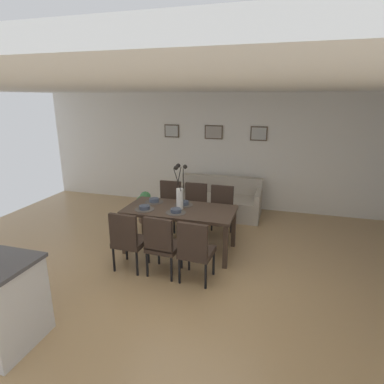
{
  "coord_description": "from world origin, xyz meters",
  "views": [
    {
      "loc": [
        1.3,
        -3.93,
        2.49
      ],
      "look_at": [
        -0.14,
        0.98,
        0.96
      ],
      "focal_mm": 29.78,
      "sensor_mm": 36.0,
      "label": 1
    }
  ],
  "objects_px": {
    "centerpiece_vase": "(180,192)",
    "framed_picture_center": "(214,132)",
    "bowl_far_left": "(176,210)",
    "dining_chair_far_left": "(162,243)",
    "dining_chair_far_right": "(195,205)",
    "sofa": "(219,202)",
    "dining_chair_near_right": "(169,203)",
    "dining_chair_near_left": "(128,238)",
    "bowl_near_left": "(144,207)",
    "bowl_near_right": "(154,200)",
    "framed_picture_left": "(172,131)",
    "dining_table": "(180,213)",
    "dining_chair_mid_left": "(195,249)",
    "bowl_far_right": "(184,203)",
    "potted_plant": "(144,205)",
    "framed_picture_right": "(259,134)",
    "dining_chair_mid_right": "(221,208)"
  },
  "relations": [
    {
      "from": "dining_chair_mid_right",
      "to": "framed_picture_center",
      "type": "distance_m",
      "value": 2.09
    },
    {
      "from": "dining_chair_near_right",
      "to": "centerpiece_vase",
      "type": "distance_m",
      "value": 1.14
    },
    {
      "from": "dining_table",
      "to": "dining_chair_mid_left",
      "type": "xyz_separation_m",
      "value": [
        0.51,
        -0.88,
        -0.15
      ]
    },
    {
      "from": "dining_table",
      "to": "framed_picture_right",
      "type": "height_order",
      "value": "framed_picture_right"
    },
    {
      "from": "dining_chair_near_left",
      "to": "dining_chair_far_left",
      "type": "height_order",
      "value": "same"
    },
    {
      "from": "dining_chair_mid_right",
      "to": "bowl_far_right",
      "type": "distance_m",
      "value": 0.86
    },
    {
      "from": "dining_chair_mid_left",
      "to": "dining_chair_near_left",
      "type": "bearing_deg",
      "value": 177.86
    },
    {
      "from": "dining_chair_near_left",
      "to": "bowl_far_left",
      "type": "relative_size",
      "value": 5.41
    },
    {
      "from": "dining_chair_near_left",
      "to": "dining_chair_mid_left",
      "type": "bearing_deg",
      "value": -2.14
    },
    {
      "from": "centerpiece_vase",
      "to": "potted_plant",
      "type": "relative_size",
      "value": 1.1
    },
    {
      "from": "dining_chair_far_left",
      "to": "framed_picture_center",
      "type": "bearing_deg",
      "value": 90.14
    },
    {
      "from": "dining_chair_far_left",
      "to": "bowl_near_right",
      "type": "height_order",
      "value": "dining_chair_far_left"
    },
    {
      "from": "dining_chair_far_right",
      "to": "bowl_near_left",
      "type": "height_order",
      "value": "dining_chair_far_right"
    },
    {
      "from": "bowl_near_right",
      "to": "bowl_far_right",
      "type": "height_order",
      "value": "same"
    },
    {
      "from": "dining_chair_far_left",
      "to": "dining_chair_near_left",
      "type": "bearing_deg",
      "value": 179.96
    },
    {
      "from": "dining_chair_far_right",
      "to": "framed_picture_left",
      "type": "relative_size",
      "value": 2.6
    },
    {
      "from": "bowl_near_right",
      "to": "bowl_far_left",
      "type": "bearing_deg",
      "value": -36.43
    },
    {
      "from": "framed_picture_center",
      "to": "potted_plant",
      "type": "relative_size",
      "value": 0.62
    },
    {
      "from": "dining_chair_far_left",
      "to": "framed_picture_center",
      "type": "relative_size",
      "value": 2.22
    },
    {
      "from": "framed_picture_right",
      "to": "potted_plant",
      "type": "distance_m",
      "value": 2.9
    },
    {
      "from": "framed_picture_left",
      "to": "framed_picture_center",
      "type": "height_order",
      "value": "framed_picture_center"
    },
    {
      "from": "dining_chair_near_left",
      "to": "framed_picture_right",
      "type": "xyz_separation_m",
      "value": [
        1.53,
        3.28,
        1.22
      ]
    },
    {
      "from": "bowl_far_right",
      "to": "potted_plant",
      "type": "height_order",
      "value": "bowl_far_right"
    },
    {
      "from": "bowl_near_left",
      "to": "sofa",
      "type": "relative_size",
      "value": 0.09
    },
    {
      "from": "centerpiece_vase",
      "to": "framed_picture_center",
      "type": "distance_m",
      "value": 2.54
    },
    {
      "from": "dining_table",
      "to": "dining_chair_near_right",
      "type": "relative_size",
      "value": 1.96
    },
    {
      "from": "bowl_near_left",
      "to": "framed_picture_center",
      "type": "bearing_deg",
      "value": 78.46
    },
    {
      "from": "bowl_far_right",
      "to": "framed_picture_left",
      "type": "distance_m",
      "value": 2.64
    },
    {
      "from": "dining_chair_near_right",
      "to": "bowl_far_left",
      "type": "height_order",
      "value": "dining_chair_near_right"
    },
    {
      "from": "dining_chair_near_left",
      "to": "bowl_near_right",
      "type": "xyz_separation_m",
      "value": [
        -0.01,
        1.04,
        0.27
      ]
    },
    {
      "from": "framed_picture_right",
      "to": "dining_chair_far_right",
      "type": "bearing_deg",
      "value": -122.18
    },
    {
      "from": "sofa",
      "to": "dining_table",
      "type": "bearing_deg",
      "value": -98.16
    },
    {
      "from": "dining_chair_far_left",
      "to": "sofa",
      "type": "distance_m",
      "value": 2.73
    },
    {
      "from": "sofa",
      "to": "framed_picture_right",
      "type": "height_order",
      "value": "framed_picture_right"
    },
    {
      "from": "dining_chair_mid_right",
      "to": "framed_picture_right",
      "type": "distance_m",
      "value": 2.08
    },
    {
      "from": "dining_chair_near_right",
      "to": "dining_chair_far_right",
      "type": "xyz_separation_m",
      "value": [
        0.53,
        -0.01,
        0.0
      ]
    },
    {
      "from": "dining_chair_far_right",
      "to": "sofa",
      "type": "height_order",
      "value": "dining_chair_far_right"
    },
    {
      "from": "bowl_near_left",
      "to": "dining_chair_near_right",
      "type": "bearing_deg",
      "value": 88.91
    },
    {
      "from": "dining_chair_near_right",
      "to": "bowl_far_left",
      "type": "bearing_deg",
      "value": -64.14
    },
    {
      "from": "dining_chair_mid_left",
      "to": "framed_picture_left",
      "type": "bearing_deg",
      "value": 114.52
    },
    {
      "from": "dining_chair_far_left",
      "to": "dining_chair_far_right",
      "type": "xyz_separation_m",
      "value": [
        -0.0,
        1.7,
        0.0
      ]
    },
    {
      "from": "dining_table",
      "to": "potted_plant",
      "type": "distance_m",
      "value": 1.5
    },
    {
      "from": "bowl_far_left",
      "to": "dining_chair_far_left",
      "type": "bearing_deg",
      "value": -89.28
    },
    {
      "from": "bowl_near_left",
      "to": "bowl_near_right",
      "type": "relative_size",
      "value": 1.0
    },
    {
      "from": "potted_plant",
      "to": "framed_picture_center",
      "type": "bearing_deg",
      "value": 53.24
    },
    {
      "from": "bowl_near_right",
      "to": "potted_plant",
      "type": "distance_m",
      "value": 1.04
    },
    {
      "from": "bowl_near_right",
      "to": "framed_picture_left",
      "type": "height_order",
      "value": "framed_picture_left"
    },
    {
      "from": "dining_chair_near_left",
      "to": "bowl_near_left",
      "type": "bearing_deg",
      "value": 91.07
    },
    {
      "from": "dining_chair_near_right",
      "to": "centerpiece_vase",
      "type": "bearing_deg",
      "value": -59.14
    },
    {
      "from": "dining_chair_mid_right",
      "to": "potted_plant",
      "type": "relative_size",
      "value": 1.37
    }
  ]
}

